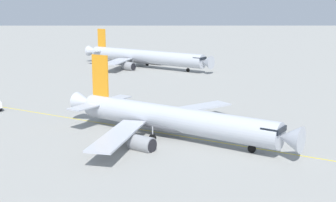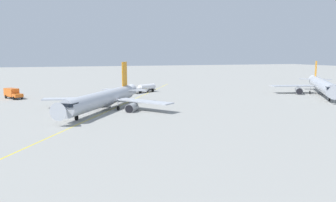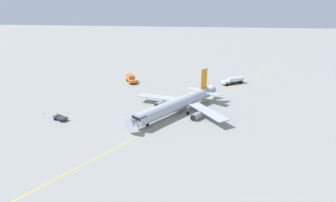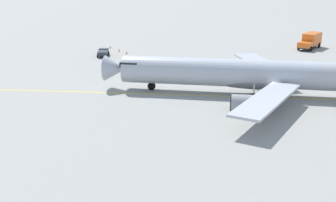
# 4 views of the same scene
# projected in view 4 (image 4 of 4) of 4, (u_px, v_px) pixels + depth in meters

# --- Properties ---
(ground_plane) EXTENTS (600.00, 600.00, 0.00)m
(ground_plane) POSITION_uv_depth(u_px,v_px,m) (271.00, 98.00, 58.76)
(ground_plane) COLOR gray
(airliner_main) EXTENTS (29.28, 33.79, 11.59)m
(airliner_main) POSITION_uv_depth(u_px,v_px,m) (246.00, 75.00, 59.54)
(airliner_main) COLOR #B2B7C1
(airliner_main) RESTS_ON ground_plane
(catering_truck_truck) EXTENTS (6.02, 7.92, 3.10)m
(catering_truck_truck) POSITION_uv_depth(u_px,v_px,m) (311.00, 40.00, 92.04)
(catering_truck_truck) COLOR #232326
(catering_truck_truck) RESTS_ON ground_plane
(baggage_truck_truck) EXTENTS (4.41, 3.19, 1.22)m
(baggage_truck_truck) POSITION_uv_depth(u_px,v_px,m) (103.00, 53.00, 84.51)
(baggage_truck_truck) COLOR #232326
(baggage_truck_truck) RESTS_ON ground_plane
(taxiway_centreline) EXTENTS (69.03, 117.77, 0.01)m
(taxiway_centreline) POSITION_uv_depth(u_px,v_px,m) (285.00, 98.00, 58.64)
(taxiway_centreline) COLOR yellow
(taxiway_centreline) RESTS_ON ground_plane
(safety_cone_near) EXTENTS (0.36, 0.36, 0.55)m
(safety_cone_near) POSITION_uv_depth(u_px,v_px,m) (127.00, 53.00, 86.74)
(safety_cone_near) COLOR orange
(safety_cone_near) RESTS_ON ground_plane
(safety_cone_mid) EXTENTS (0.36, 0.36, 0.55)m
(safety_cone_mid) POSITION_uv_depth(u_px,v_px,m) (119.00, 50.00, 89.28)
(safety_cone_mid) COLOR orange
(safety_cone_mid) RESTS_ON ground_plane
(safety_cone_far) EXTENTS (0.36, 0.36, 0.55)m
(safety_cone_far) POSITION_uv_depth(u_px,v_px,m) (110.00, 47.00, 92.55)
(safety_cone_far) COLOR orange
(safety_cone_far) RESTS_ON ground_plane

